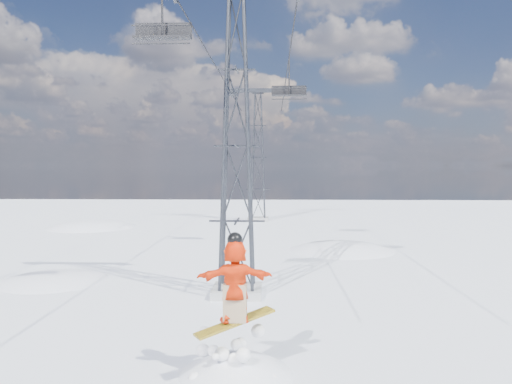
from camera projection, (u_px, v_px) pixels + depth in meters
lift_tower_near at (237, 147)px, 18.14m from camera, size 5.20×1.80×11.43m
lift_tower_far at (258, 158)px, 43.10m from camera, size 5.20×1.80×11.43m
haul_cables at (251, 63)px, 29.34m from camera, size 4.46×51.00×0.06m
lift_chair_near at (163, 32)px, 15.88m from camera, size 1.83×0.52×2.26m
lift_chair_mid at (289, 92)px, 27.76m from camera, size 1.95×0.56×2.42m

